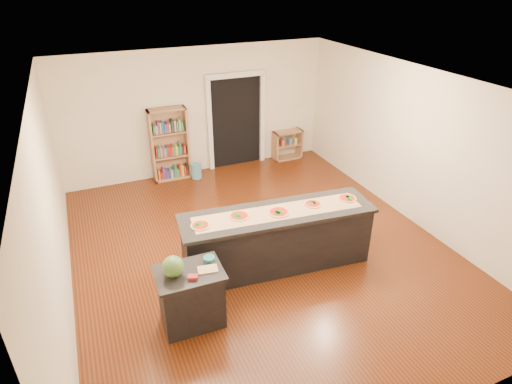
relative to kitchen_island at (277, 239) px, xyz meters
name	(u,v)px	position (x,y,z in m)	size (l,w,h in m)	color
room	(261,175)	(-0.06, 0.49, 0.90)	(6.00, 7.00, 2.80)	#EFE4C8
doorway	(236,116)	(0.84, 3.96, 0.71)	(1.40, 0.09, 2.21)	black
kitchen_island	(277,239)	(0.00, 0.00, 0.00)	(2.98, 0.81, 0.98)	black
side_counter	(191,297)	(-1.58, -0.69, -0.07)	(0.85, 0.63, 0.85)	black
bookshelf	(170,145)	(-0.79, 3.80, 0.32)	(0.81, 0.29, 1.62)	#AA7952
low_shelf	(287,145)	(2.11, 3.79, -0.14)	(0.72, 0.31, 0.72)	#AA7952
waste_bin	(196,171)	(-0.28, 3.59, -0.32)	(0.23, 0.23, 0.34)	teal
kraft_paper	(278,212)	(0.00, -0.01, 0.49)	(2.59, 0.47, 0.00)	tan
watermelon	(173,266)	(-1.77, -0.68, 0.49)	(0.27, 0.27, 0.27)	#144214
cutting_board	(208,269)	(-1.35, -0.74, 0.36)	(0.25, 0.17, 0.02)	tan
package_red	(193,277)	(-1.57, -0.84, 0.37)	(0.12, 0.09, 0.04)	maroon
package_teal	(209,259)	(-1.27, -0.57, 0.38)	(0.15, 0.15, 0.06)	#195966
pizza_a	(200,225)	(-1.19, 0.08, 0.50)	(0.29, 0.29, 0.02)	tan
pizza_b	(239,216)	(-0.59, 0.10, 0.50)	(0.31, 0.31, 0.02)	tan
pizza_c	(279,212)	(0.00, -0.03, 0.50)	(0.33, 0.33, 0.02)	tan
pizza_d	(313,204)	(0.60, -0.02, 0.50)	(0.28, 0.28, 0.02)	tan
pizza_e	(347,198)	(1.19, -0.07, 0.50)	(0.31, 0.31, 0.02)	tan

